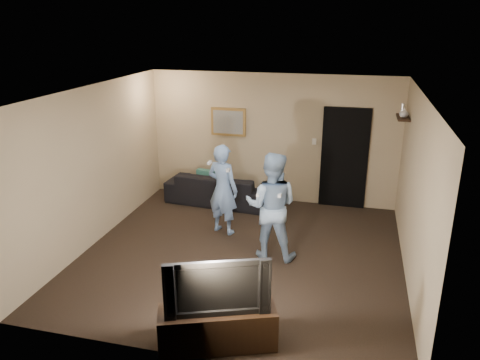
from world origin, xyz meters
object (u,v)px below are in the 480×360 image
(sofa, at_px, (220,188))
(wii_player_left, at_px, (223,189))
(wii_player_right, at_px, (271,206))
(tv_console, at_px, (218,327))
(television, at_px, (217,284))

(sofa, relative_size, wii_player_left, 1.33)
(wii_player_right, bearing_deg, wii_player_left, 145.08)
(tv_console, relative_size, television, 1.14)
(tv_console, xyz_separation_m, television, (0.00, 0.00, 0.58))
(wii_player_left, bearing_deg, wii_player_right, -34.92)
(sofa, relative_size, television, 1.82)
(tv_console, bearing_deg, wii_player_right, 64.35)
(wii_player_left, height_order, wii_player_right, wii_player_right)
(television, xyz_separation_m, wii_player_left, (-0.79, 2.97, -0.03))
(television, bearing_deg, tv_console, 0.00)
(tv_console, bearing_deg, sofa, 85.26)
(television, bearing_deg, wii_player_right, 64.35)
(tv_console, bearing_deg, television, 0.00)
(sofa, height_order, wii_player_left, wii_player_left)
(television, height_order, wii_player_left, wii_player_left)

